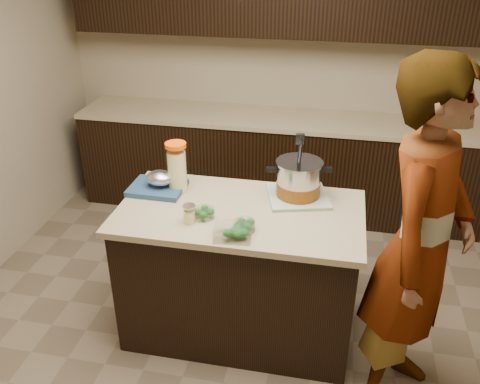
# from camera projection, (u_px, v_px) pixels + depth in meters

# --- Properties ---
(ground_plane) EXTENTS (4.00, 4.00, 0.00)m
(ground_plane) POSITION_uv_depth(u_px,v_px,m) (240.00, 325.00, 3.43)
(ground_plane) COLOR brown
(ground_plane) RESTS_ON ground
(room_shell) EXTENTS (4.04, 4.04, 2.72)m
(room_shell) POSITION_uv_depth(u_px,v_px,m) (240.00, 74.00, 2.63)
(room_shell) COLOR tan
(room_shell) RESTS_ON ground
(back_cabinets) EXTENTS (3.60, 0.63, 2.33)m
(back_cabinets) POSITION_uv_depth(u_px,v_px,m) (279.00, 111.00, 4.50)
(back_cabinets) COLOR black
(back_cabinets) RESTS_ON ground
(island) EXTENTS (1.46, 0.81, 0.90)m
(island) POSITION_uv_depth(u_px,v_px,m) (240.00, 271.00, 3.22)
(island) COLOR black
(island) RESTS_ON ground
(dish_towel) EXTENTS (0.44, 0.44, 0.02)m
(dish_towel) POSITION_uv_depth(u_px,v_px,m) (298.00, 196.00, 3.15)
(dish_towel) COLOR #507756
(dish_towel) RESTS_ON island
(stock_pot) EXTENTS (0.40, 0.34, 0.40)m
(stock_pot) POSITION_uv_depth(u_px,v_px,m) (299.00, 181.00, 3.10)
(stock_pot) COLOR #B7B7BC
(stock_pot) RESTS_ON dish_towel
(lemonade_pitcher) EXTENTS (0.16, 0.16, 0.32)m
(lemonade_pitcher) POSITION_uv_depth(u_px,v_px,m) (177.00, 169.00, 3.17)
(lemonade_pitcher) COLOR #E1D989
(lemonade_pitcher) RESTS_ON island
(mason_jar) EXTENTS (0.08, 0.08, 0.12)m
(mason_jar) POSITION_uv_depth(u_px,v_px,m) (189.00, 214.00, 2.86)
(mason_jar) COLOR #E1D989
(mason_jar) RESTS_ON island
(broccoli_tub_left) EXTENTS (0.14, 0.14, 0.06)m
(broccoli_tub_left) POSITION_uv_depth(u_px,v_px,m) (204.00, 214.00, 2.92)
(broccoli_tub_left) COLOR silver
(broccoli_tub_left) RESTS_ON island
(broccoli_tub_right) EXTENTS (0.16, 0.16, 0.06)m
(broccoli_tub_right) POSITION_uv_depth(u_px,v_px,m) (244.00, 226.00, 2.80)
(broccoli_tub_right) COLOR silver
(broccoli_tub_right) RESTS_ON island
(broccoli_tub_rect) EXTENTS (0.21, 0.16, 0.07)m
(broccoli_tub_rect) POSITION_uv_depth(u_px,v_px,m) (233.00, 233.00, 2.73)
(broccoli_tub_rect) COLOR silver
(broccoli_tub_rect) RESTS_ON island
(blue_tray) EXTENTS (0.34, 0.28, 0.13)m
(blue_tray) POSITION_uv_depth(u_px,v_px,m) (159.00, 184.00, 3.21)
(blue_tray) COLOR navy
(blue_tray) RESTS_ON island
(person) EXTENTS (0.71, 0.84, 1.94)m
(person) POSITION_uv_depth(u_px,v_px,m) (420.00, 248.00, 2.53)
(person) COLOR gray
(person) RESTS_ON ground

